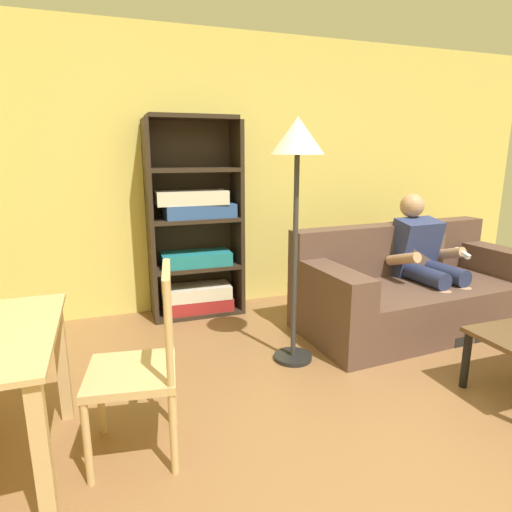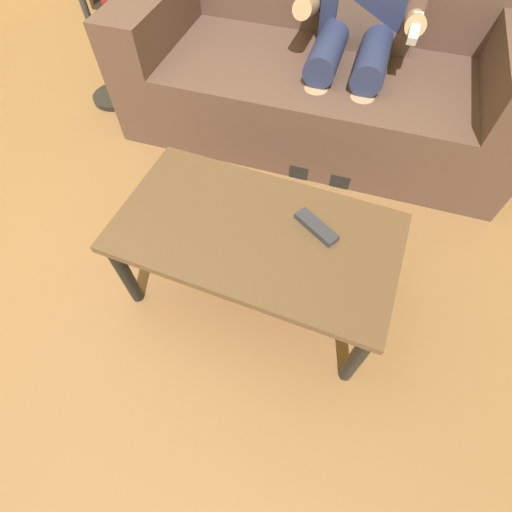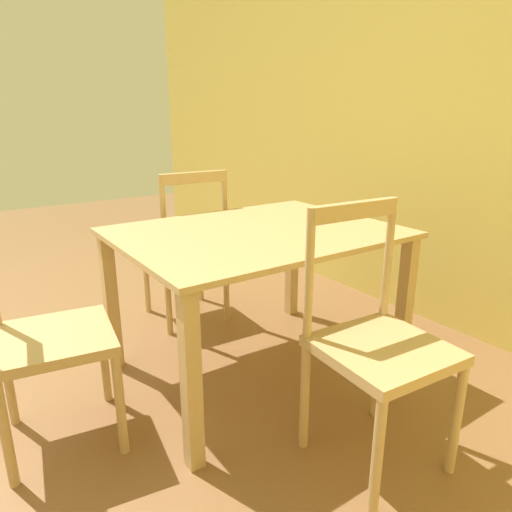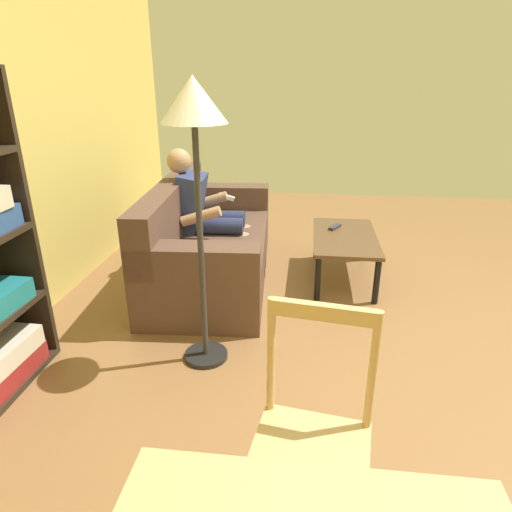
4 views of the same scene
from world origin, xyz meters
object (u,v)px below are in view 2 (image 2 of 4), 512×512
couch (322,69)px  tv_remote (316,227)px  person_lounging (360,18)px  coffee_table (256,239)px

couch → tv_remote: bearing=-76.0°
person_lounging → tv_remote: person_lounging is taller
couch → coffee_table: (0.09, -1.22, 0.04)m
couch → person_lounging: person_lounging is taller
coffee_table → tv_remote: 0.22m
person_lounging → coffee_table: person_lounging is taller
person_lounging → tv_remote: bearing=-82.8°
person_lounging → coffee_table: (-0.04, -1.25, -0.22)m
couch → tv_remote: (0.28, -1.14, 0.11)m
couch → coffee_table: bearing=-85.7°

